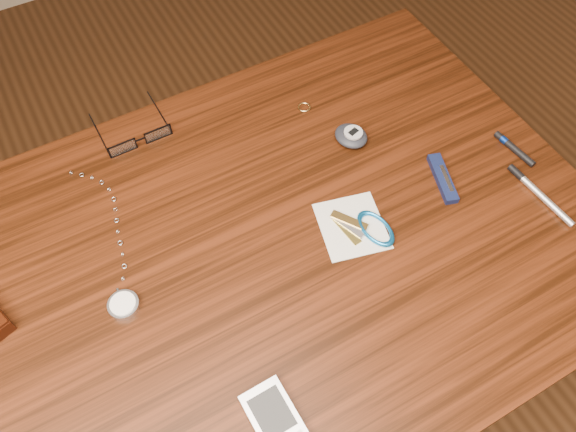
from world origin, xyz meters
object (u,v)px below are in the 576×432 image
Objects in this scene: eyeglasses at (139,139)px; pda_phone at (277,423)px; desk at (267,280)px; silver_pen at (535,190)px; pocket_watch at (123,299)px; pocket_knife at (443,178)px; notepad_keys at (364,227)px; pedometer at (351,136)px.

eyeglasses reaches higher than pda_phone.
silver_pen is (0.41, -0.11, 0.11)m from desk.
pocket_watch is 3.01× the size of pocket_knife.
pda_phone reaches higher than notepad_keys.
desk is at bearing -72.87° from eyeglasses.
eyeglasses is 0.50m from pda_phone.
desk is 8.07× the size of notepad_keys.
pda_phone reaches higher than pocket_knife.
pocket_knife reaches higher than notepad_keys.
pda_phone is at bearing -133.54° from pedometer.
notepad_keys is at bearing -115.96° from pedometer.
notepad_keys is 0.28m from silver_pen.
pocket_watch is 0.36m from notepad_keys.
desk is 14.79× the size of pedometer.
notepad_keys is at bearing -15.70° from desk.
pda_phone is at bearing -91.81° from eyeglasses.
notepad_keys is 0.95× the size of silver_pen.
notepad_keys is at bearing -10.04° from pocket_watch.
pda_phone is (-0.02, -0.50, -0.00)m from eyeglasses.
pedometer is at bearing 27.46° from desk.
pocket_watch is 0.27m from pda_phone.
eyeglasses is at bearing 88.19° from pda_phone.
desk is 0.24m from pocket_watch.
eyeglasses is 0.90× the size of notepad_keys.
desk is 0.18m from notepad_keys.
pocket_watch reaches higher than silver_pen.
desk is 0.32m from pocket_knife.
pda_phone is 0.31m from notepad_keys.
notepad_keys is (0.23, -0.32, -0.01)m from eyeglasses.
eyeglasses is 0.28m from pocket_watch.
notepad_keys is at bearing -54.06° from eyeglasses.
pocket_knife is 0.14m from silver_pen.
silver_pen is (0.27, -0.07, 0.00)m from notepad_keys.
eyeglasses is 0.49m from pocket_knife.
desk is 9.83× the size of pda_phone.
pocket_knife is at bearing 5.42° from notepad_keys.
notepad_keys is (0.14, -0.04, 0.11)m from desk.
desk is 8.92× the size of eyeglasses.
pda_phone is (0.11, -0.25, 0.00)m from pocket_watch.
eyeglasses is at bearing 64.37° from pocket_watch.
pocket_knife is (0.30, -0.03, 0.11)m from desk.
eyeglasses is 1.10× the size of pda_phone.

